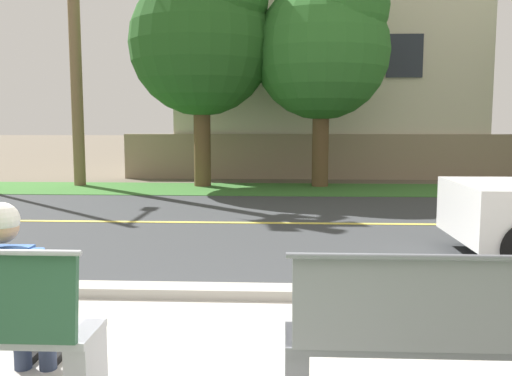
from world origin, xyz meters
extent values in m
plane|color=#665B4C|center=(0.00, 8.00, 0.00)|extent=(140.00, 140.00, 0.00)
cube|color=#ADA89E|center=(0.00, 2.35, 0.06)|extent=(44.00, 0.30, 0.11)
cube|color=#383A3D|center=(0.00, 6.50, 0.00)|extent=(52.00, 8.00, 0.01)
cube|color=#E0CC4C|center=(0.00, 6.50, 0.01)|extent=(48.00, 0.14, 0.01)
cube|color=#38702D|center=(0.00, 11.50, 0.01)|extent=(48.00, 2.80, 0.02)
cube|color=#9EA0A8|center=(-0.66, 0.25, 0.23)|extent=(0.14, 0.40, 0.45)
cube|color=slate|center=(0.66, 0.25, 0.23)|extent=(0.14, 0.40, 0.45)
cube|color=slate|center=(1.54, 0.25, 0.42)|extent=(1.91, 0.44, 0.05)
cube|color=slate|center=(1.54, 0.05, 0.71)|extent=(1.83, 0.12, 0.52)
cylinder|color=slate|center=(1.54, 0.04, 0.99)|extent=(1.91, 0.04, 0.04)
cylinder|color=#333D56|center=(-1.26, 0.44, 0.51)|extent=(0.15, 0.42, 0.15)
cylinder|color=#333D56|center=(-1.08, 0.44, 0.51)|extent=(0.15, 0.42, 0.15)
cylinder|color=#333D56|center=(-1.26, 0.63, 0.21)|extent=(0.12, 0.12, 0.43)
cube|color=black|center=(-1.26, 0.71, 0.04)|extent=(0.09, 0.24, 0.07)
cylinder|color=#333D56|center=(-1.08, 0.63, 0.21)|extent=(0.12, 0.12, 0.43)
cube|color=black|center=(-1.08, 0.71, 0.04)|extent=(0.09, 0.24, 0.07)
cube|color=#33599E|center=(-1.17, 0.25, 0.71)|extent=(0.34, 0.20, 0.52)
cylinder|color=#33599E|center=(-0.95, 0.27, 0.73)|extent=(0.09, 0.09, 0.46)
sphere|color=tan|center=(-1.17, 0.26, 1.10)|extent=(0.21, 0.21, 0.21)
sphere|color=beige|center=(-1.17, 0.26, 1.14)|extent=(0.22, 0.22, 0.22)
cylinder|color=black|center=(3.33, 4.94, 0.32)|extent=(0.64, 0.18, 0.64)
cylinder|color=brown|center=(-1.65, 12.15, 1.21)|extent=(0.46, 0.46, 2.41)
sphere|color=#23561E|center=(-1.65, 12.15, 3.86)|extent=(3.86, 3.86, 3.86)
cylinder|color=brown|center=(1.58, 12.25, 1.14)|extent=(0.45, 0.45, 2.28)
sphere|color=#2D6B28|center=(1.58, 12.25, 3.65)|extent=(3.65, 3.65, 3.65)
sphere|color=#2D6B28|center=(2.04, 11.97, 4.74)|extent=(2.55, 2.55, 2.55)
cylinder|color=brown|center=(-5.11, 12.17, 4.29)|extent=(0.32, 0.32, 8.58)
cube|color=gray|center=(2.08, 14.38, 0.70)|extent=(13.00, 0.36, 1.40)
cube|color=beige|center=(2.02, 17.58, 3.43)|extent=(9.82, 6.40, 6.85)
cube|color=#232833|center=(-0.19, 14.35, 3.77)|extent=(1.10, 0.06, 1.30)
cube|color=#232833|center=(4.23, 14.35, 3.77)|extent=(1.10, 0.06, 1.30)
camera|label=1|loc=(0.57, -3.04, 1.73)|focal=39.03mm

